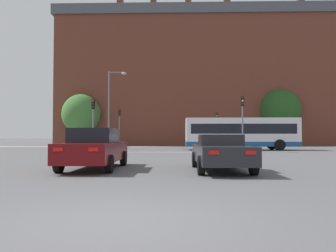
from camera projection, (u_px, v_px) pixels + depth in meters
name	position (u px, v px, depth m)	size (l,w,h in m)	color
ground_plane	(123.00, 221.00, 4.85)	(400.00, 400.00, 0.00)	#545456
stop_line_strip	(167.00, 152.00, 26.27)	(9.24, 0.30, 0.01)	silver
far_pavement	(170.00, 147.00, 39.96)	(70.27, 2.50, 0.01)	#A09B91
brick_civic_building	(192.00, 81.00, 50.57)	(39.22, 13.12, 22.19)	brown
car_saloon_left	(95.00, 148.00, 12.73)	(1.99, 4.79, 1.57)	#600C0F
car_roadster_right	(221.00, 152.00, 12.05)	(1.98, 4.57, 1.33)	#232328
bus_crossing_lead	(241.00, 133.00, 30.48)	(10.30, 2.65, 2.96)	silver
traffic_light_near_left	(93.00, 117.00, 27.71)	(0.26, 0.31, 4.40)	slate
traffic_light_far_left	(119.00, 122.00, 39.39)	(0.26, 0.31, 4.57)	slate
traffic_light_far_right	(217.00, 124.00, 39.14)	(0.26, 0.31, 4.12)	slate
traffic_light_near_right	(243.00, 115.00, 27.02)	(0.26, 0.31, 4.59)	slate
street_lamp_junction	(112.00, 102.00, 31.59)	(1.78, 0.36, 7.61)	slate
pedestrian_waiting	(243.00, 139.00, 40.23)	(0.46, 0.37, 1.62)	#333851
pedestrian_walking_east	(240.00, 139.00, 39.06)	(0.44, 0.31, 1.63)	#333851
pedestrian_walking_west	(82.00, 138.00, 39.91)	(0.39, 0.46, 1.74)	black
tree_by_building	(81.00, 114.00, 43.70)	(5.10, 5.10, 6.92)	#4C3823
tree_kerbside	(279.00, 111.00, 44.31)	(5.69, 5.69, 7.68)	#4C3823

